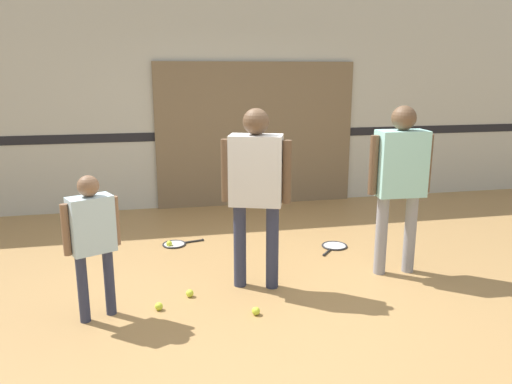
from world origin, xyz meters
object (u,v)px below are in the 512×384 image
object	(u,v)px
racket_second_spare	(334,246)
person_student_right	(400,172)
tennis_ball_stray_right	(159,306)
racket_spare_on_floor	(176,244)
tennis_ball_by_spare_racket	(169,244)
tennis_ball_near_instructor	(256,311)
person_instructor	(256,180)
tennis_ball_stray_left	(190,293)
person_student_left	(92,232)

from	to	relation	value
racket_second_spare	person_student_right	bearing A→B (deg)	61.90
tennis_ball_stray_right	racket_spare_on_floor	bearing A→B (deg)	81.93
racket_spare_on_floor	tennis_ball_by_spare_racket	size ratio (longest dim) A/B	7.66
tennis_ball_near_instructor	tennis_ball_stray_right	xyz separation A→B (m)	(-0.77, 0.24, 0.00)
tennis_ball_by_spare_racket	tennis_ball_stray_right	size ratio (longest dim) A/B	1.00
person_instructor	person_student_right	world-z (taller)	same
racket_spare_on_floor	racket_second_spare	size ratio (longest dim) A/B	1.07
person_student_right	person_instructor	bearing A→B (deg)	4.21
tennis_ball_near_instructor	tennis_ball_stray_left	bearing A→B (deg)	138.37
racket_spare_on_floor	tennis_ball_stray_left	size ratio (longest dim) A/B	7.66
person_instructor	person_student_left	bearing A→B (deg)	-147.50
racket_spare_on_floor	person_student_left	bearing A→B (deg)	-126.50
person_student_left	racket_spare_on_floor	xyz separation A→B (m)	(0.70, 1.59, -0.71)
tennis_ball_stray_right	person_instructor	bearing A→B (deg)	18.58
person_student_left	racket_spare_on_floor	size ratio (longest dim) A/B	2.30
person_student_left	tennis_ball_near_instructor	world-z (taller)	person_student_left
tennis_ball_by_spare_racket	tennis_ball_stray_left	xyz separation A→B (m)	(0.12, -1.33, 0.00)
person_instructor	tennis_ball_stray_right	xyz separation A→B (m)	(-0.88, -0.30, -0.96)
person_instructor	tennis_ball_stray_right	bearing A→B (deg)	-142.32
person_student_right	tennis_ball_stray_left	world-z (taller)	person_student_right
person_student_left	tennis_ball_stray_right	size ratio (longest dim) A/B	17.59
person_student_right	tennis_ball_near_instructor	world-z (taller)	person_student_right
tennis_ball_stray_left	tennis_ball_stray_right	distance (m)	0.33
person_student_right	tennis_ball_stray_right	size ratio (longest dim) A/B	24.45
person_student_right	tennis_ball_near_instructor	size ratio (longest dim) A/B	24.45
racket_second_spare	tennis_ball_stray_right	xyz separation A→B (m)	(-1.95, -1.13, 0.02)
person_student_left	tennis_ball_stray_left	world-z (taller)	person_student_left
tennis_ball_stray_left	person_student_left	bearing A→B (deg)	-163.29
tennis_ball_stray_right	racket_second_spare	bearing A→B (deg)	30.08
person_student_left	tennis_ball_stray_left	size ratio (longest dim) A/B	17.59
person_instructor	person_student_left	world-z (taller)	person_instructor
tennis_ball_stray_left	tennis_ball_stray_right	bearing A→B (deg)	-143.88
person_instructor	racket_second_spare	distance (m)	1.67
tennis_ball_by_spare_racket	tennis_ball_stray_left	distance (m)	1.34
person_student_right	tennis_ball_by_spare_racket	size ratio (longest dim) A/B	24.45
tennis_ball_stray_left	person_instructor	bearing A→B (deg)	9.24
racket_second_spare	tennis_ball_stray_left	xyz separation A→B (m)	(-1.68, -0.93, 0.02)
racket_second_spare	tennis_ball_near_instructor	xyz separation A→B (m)	(-1.18, -1.37, 0.02)
tennis_ball_stray_left	tennis_ball_stray_right	world-z (taller)	same
person_instructor	racket_spare_on_floor	world-z (taller)	person_instructor
tennis_ball_by_spare_racket	person_student_right	bearing A→B (deg)	-29.31
racket_second_spare	tennis_ball_stray_left	distance (m)	1.92
person_student_left	racket_second_spare	distance (m)	2.77
person_student_right	tennis_ball_stray_left	xyz separation A→B (m)	(-1.99, -0.14, -0.96)
person_student_right	tennis_ball_by_spare_racket	distance (m)	2.61
person_instructor	tennis_ball_by_spare_racket	bearing A→B (deg)	139.95
racket_second_spare	person_instructor	bearing A→B (deg)	-12.01
racket_second_spare	tennis_ball_by_spare_racket	bearing A→B (deg)	-62.46
tennis_ball_near_instructor	tennis_ball_stray_left	xyz separation A→B (m)	(-0.50, 0.44, 0.00)
person_student_left	person_student_right	bearing A→B (deg)	-17.39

